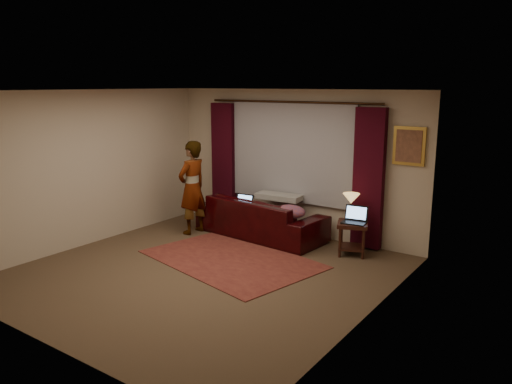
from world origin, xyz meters
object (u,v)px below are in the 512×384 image
laptop_sofa (242,202)px  person (192,188)px  sofa (260,210)px  end_table (352,238)px  tiffany_lamp (351,207)px  laptop_table (354,215)px

laptop_sofa → person: (-0.80, -0.42, 0.25)m
sofa → end_table: 1.78m
sofa → person: person is taller
sofa → end_table: (1.77, 0.01, -0.22)m
tiffany_lamp → laptop_table: 0.22m
sofa → person: 1.30m
end_table → laptop_table: laptop_table is taller
laptop_table → person: size_ratio=0.23×
end_table → laptop_table: bearing=-48.5°
sofa → end_table: sofa is taller
laptop_sofa → laptop_table: size_ratio=0.91×
laptop_sofa → person: size_ratio=0.21×
end_table → person: person is taller
tiffany_lamp → end_table: bearing=-50.4°
laptop_sofa → laptop_table: (2.14, 0.09, 0.07)m
laptop_sofa → person: bearing=-157.1°
laptop_table → sofa: bearing=171.3°
person → laptop_table: bearing=102.5°
sofa → laptop_table: size_ratio=6.06×
tiffany_lamp → laptop_table: (0.13, -0.15, -0.09)m
sofa → laptop_table: sofa is taller
laptop_sofa → end_table: laptop_sofa is taller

